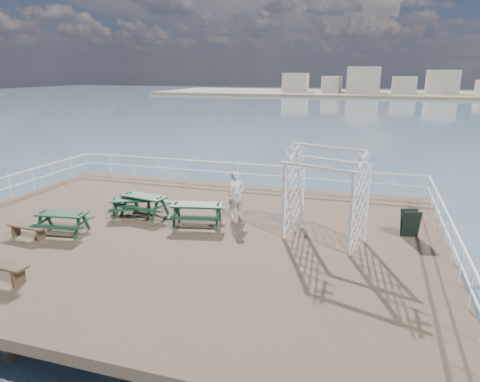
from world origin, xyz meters
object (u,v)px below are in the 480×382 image
(picnic_table_a, at_px, (132,203))
(picnic_table_c, at_px, (197,210))
(flat_bench_near, at_px, (28,229))
(picnic_table_d, at_px, (62,219))
(trellis_arbor, at_px, (325,200))
(person, at_px, (236,195))
(picnic_table_b, at_px, (144,201))

(picnic_table_a, relative_size, picnic_table_c, 0.90)
(picnic_table_c, relative_size, flat_bench_near, 1.43)
(picnic_table_c, height_order, picnic_table_d, picnic_table_c)
(trellis_arbor, height_order, person, trellis_arbor)
(picnic_table_a, xyz_separation_m, picnic_table_b, (0.44, 0.21, 0.08))
(picnic_table_b, xyz_separation_m, trellis_arbor, (7.07, -0.55, 0.85))
(person, bearing_deg, picnic_table_c, -174.53)
(picnic_table_d, relative_size, person, 1.04)
(picnic_table_a, height_order, picnic_table_b, picnic_table_b)
(picnic_table_b, xyz_separation_m, picnic_table_d, (-1.73, -2.64, -0.03))
(picnic_table_b, height_order, trellis_arbor, trellis_arbor)
(picnic_table_b, distance_m, person, 3.67)
(picnic_table_d, xyz_separation_m, person, (5.30, 3.41, 0.38))
(picnic_table_c, bearing_deg, picnic_table_a, 162.24)
(picnic_table_a, relative_size, person, 1.07)
(flat_bench_near, distance_m, person, 7.43)
(picnic_table_a, relative_size, flat_bench_near, 1.29)
(picnic_table_a, bearing_deg, picnic_table_c, -29.78)
(picnic_table_b, bearing_deg, picnic_table_c, -0.77)
(picnic_table_b, xyz_separation_m, person, (3.57, 0.77, 0.35))
(picnic_table_c, height_order, trellis_arbor, trellis_arbor)
(picnic_table_c, xyz_separation_m, person, (1.11, 1.23, 0.33))
(picnic_table_a, xyz_separation_m, trellis_arbor, (7.51, -0.33, 0.93))
(picnic_table_d, relative_size, flat_bench_near, 1.25)
(person, bearing_deg, picnic_table_a, 151.48)
(picnic_table_a, distance_m, picnic_table_b, 0.49)
(picnic_table_d, bearing_deg, person, 24.50)
(picnic_table_c, height_order, person, person)
(trellis_arbor, bearing_deg, picnic_table_d, -147.63)
(picnic_table_b, relative_size, flat_bench_near, 1.35)
(picnic_table_a, distance_m, picnic_table_c, 2.91)
(flat_bench_near, xyz_separation_m, trellis_arbor, (9.64, 2.83, 1.10))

